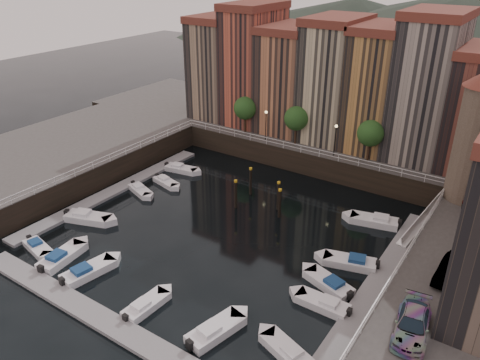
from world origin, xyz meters
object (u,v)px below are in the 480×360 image
Objects in this scene: gangway at (424,218)px; boat_left_2 at (140,190)px; boat_left_1 at (87,218)px; car_b at (451,271)px; mooring_pilings at (261,194)px; boat_left_0 at (38,247)px; car_a at (472,210)px; car_c at (412,325)px.

gangway is 32.06m from boat_left_2.
boat_left_1 is 7.96m from boat_left_2.
gangway is at bearing 117.79° from car_b.
mooring_pilings is at bearing 39.35° from boat_left_2.
car_a is at bearing 47.30° from boat_left_0.
boat_left_1 is at bearing -70.39° from boat_left_2.
gangway reaches higher than boat_left_2.
mooring_pilings is 1.10× the size of boat_left_1.
car_a is at bearing 11.21° from gangway.
car_a is at bearing 8.53° from boat_left_1.
boat_left_1 is at bearing -150.20° from gangway.
boat_left_0 is 37.21m from car_b.
mooring_pilings is (-16.68, -4.40, -0.27)m from gangway.
boat_left_0 is 6.40m from boat_left_1.
boat_left_0 is (-13.41, -19.46, -1.33)m from mooring_pilings.
boat_left_0 is 1.00× the size of boat_left_2.
car_a is (34.56, 18.27, 3.32)m from boat_left_1.
car_a reaches higher than mooring_pilings.
car_b is (0.45, -11.39, 0.04)m from car_a.
car_c is (-0.40, -19.05, 0.04)m from car_a.
car_b reaches higher than boat_left_1.
car_b reaches higher than car_a.
gangway is 18.70m from car_c.
boat_left_0 is 0.99× the size of car_a.
car_a is 19.06m from car_c.
car_a reaches higher than boat_left_1.
boat_left_0 is (-30.09, -23.86, -1.60)m from gangway.
boat_left_2 is 35.26m from car_b.
gangway is 4.51m from car_a.
car_c reaches higher than car_b.
car_a is (34.63, 10.32, 3.41)m from boat_left_2.
car_a is at bearing 80.91° from car_c.
car_c is (-0.84, -7.67, 0.00)m from car_b.
car_c is at bearing 20.90° from boat_left_0.
car_b is at bearing -16.28° from mooring_pilings.
car_c is (20.33, -13.85, 2.12)m from mooring_pilings.
car_a is at bearing 35.73° from boat_left_2.
gangway is at bearing 49.87° from boat_left_0.
car_b is at bearing 17.39° from boat_left_2.
boat_left_1 is 1.27× the size of boat_left_2.
car_c is (34.16, -0.78, 3.36)m from boat_left_1.
boat_left_1 reaches higher than boat_left_0.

